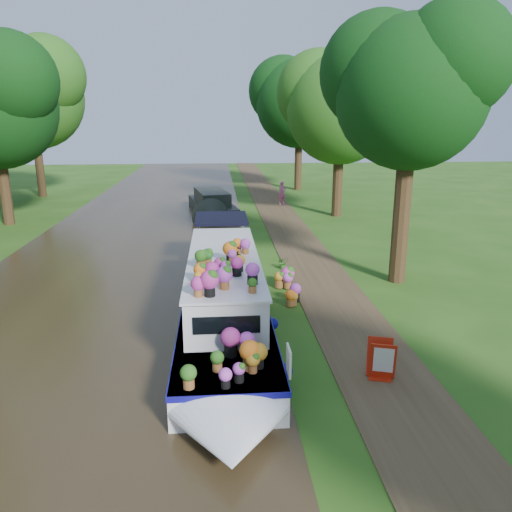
{
  "coord_description": "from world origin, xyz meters",
  "views": [
    {
      "loc": [
        -2.39,
        -13.12,
        5.51
      ],
      "look_at": [
        -1.2,
        1.99,
        1.3
      ],
      "focal_mm": 35.0,
      "sensor_mm": 36.0,
      "label": 1
    }
  ],
  "objects_px": {
    "plant_boat": "(224,292)",
    "pedestrian_pink": "(282,193)",
    "second_boat": "(212,204)",
    "sandwich_board": "(381,361)"
  },
  "relations": [
    {
      "from": "plant_boat",
      "to": "pedestrian_pink",
      "type": "distance_m",
      "value": 19.51
    },
    {
      "from": "pedestrian_pink",
      "to": "second_boat",
      "type": "bearing_deg",
      "value": -167.26
    },
    {
      "from": "plant_boat",
      "to": "sandwich_board",
      "type": "relative_size",
      "value": 15.41
    },
    {
      "from": "sandwich_board",
      "to": "pedestrian_pink",
      "type": "relative_size",
      "value": 0.59
    },
    {
      "from": "sandwich_board",
      "to": "pedestrian_pink",
      "type": "bearing_deg",
      "value": 104.5
    },
    {
      "from": "plant_boat",
      "to": "second_boat",
      "type": "relative_size",
      "value": 1.83
    },
    {
      "from": "plant_boat",
      "to": "second_boat",
      "type": "bearing_deg",
      "value": 91.57
    },
    {
      "from": "second_boat",
      "to": "pedestrian_pink",
      "type": "bearing_deg",
      "value": 21.09
    },
    {
      "from": "sandwich_board",
      "to": "second_boat",
      "type": "bearing_deg",
      "value": 117.25
    },
    {
      "from": "second_boat",
      "to": "sandwich_board",
      "type": "xyz_separation_m",
      "value": [
        3.78,
        -19.8,
        -0.13
      ]
    }
  ]
}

